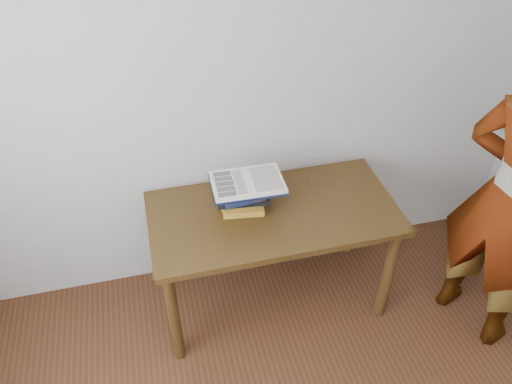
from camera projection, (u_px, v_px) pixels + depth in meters
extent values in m
cube|color=beige|center=(235.00, 75.00, 2.47)|extent=(3.50, 0.04, 2.60)
cube|color=#473111|center=(273.00, 214.00, 2.61)|extent=(1.29, 0.65, 0.04)
cylinder|color=#473111|center=(174.00, 317.00, 2.52)|extent=(0.06, 0.06, 0.66)
cylinder|color=#473111|center=(388.00, 274.00, 2.74)|extent=(0.06, 0.06, 0.66)
cylinder|color=#473111|center=(163.00, 245.00, 2.91)|extent=(0.06, 0.06, 0.66)
cylinder|color=#473111|center=(351.00, 213.00, 3.13)|extent=(0.06, 0.06, 0.66)
cube|color=#AD7B27|center=(243.00, 205.00, 2.60)|extent=(0.23, 0.19, 0.03)
cube|color=#AD7B27|center=(239.00, 201.00, 2.58)|extent=(0.22, 0.16, 0.03)
cube|color=black|center=(242.00, 195.00, 2.57)|extent=(0.28, 0.19, 0.03)
cube|color=navy|center=(242.00, 194.00, 2.53)|extent=(0.22, 0.16, 0.03)
cube|color=#5B1619|center=(243.00, 189.00, 2.51)|extent=(0.23, 0.19, 0.03)
cube|color=black|center=(247.00, 184.00, 2.51)|extent=(0.37, 0.26, 0.01)
cube|color=beige|center=(230.00, 185.00, 2.49)|extent=(0.18, 0.25, 0.02)
cube|color=beige|center=(265.00, 180.00, 2.52)|extent=(0.18, 0.25, 0.02)
cylinder|color=beige|center=(247.00, 182.00, 2.50)|extent=(0.02, 0.24, 0.01)
cube|color=black|center=(222.00, 174.00, 2.54)|extent=(0.09, 0.04, 0.00)
cube|color=black|center=(223.00, 179.00, 2.51)|extent=(0.09, 0.04, 0.00)
cube|color=black|center=(225.00, 184.00, 2.48)|extent=(0.09, 0.04, 0.00)
cube|color=black|center=(226.00, 189.00, 2.45)|extent=(0.09, 0.04, 0.00)
cube|color=black|center=(228.00, 194.00, 2.41)|extent=(0.09, 0.04, 0.00)
cube|color=beige|center=(240.00, 182.00, 2.49)|extent=(0.05, 0.20, 0.00)
cube|color=beige|center=(266.00, 178.00, 2.51)|extent=(0.15, 0.21, 0.00)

